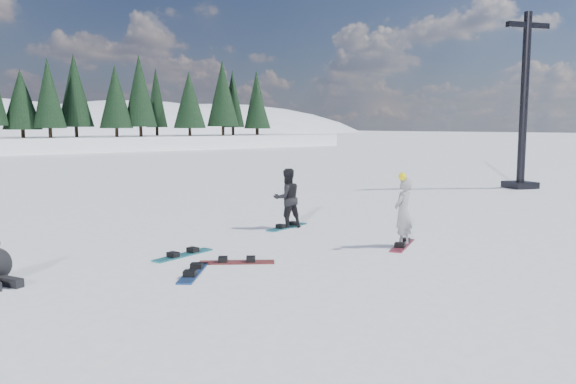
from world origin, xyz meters
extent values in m
plane|color=white|center=(0.00, 0.00, 0.00)|extent=(420.00, 420.00, 0.00)
ellipsoid|color=white|center=(110.00, 185.00, -13.86)|extent=(156.00, 120.00, 50.40)
ellipsoid|color=white|center=(60.00, 150.00, -12.38)|extent=(117.00, 90.00, 45.00)
cone|color=black|center=(4.96, 55.00, 5.25)|extent=(3.20, 3.20, 7.50)
cone|color=black|center=(8.26, 55.00, 5.25)|extent=(3.20, 3.20, 7.50)
cone|color=black|center=(11.57, 55.00, 5.25)|extent=(3.20, 3.20, 7.50)
cone|color=black|center=(14.87, 55.00, 5.25)|extent=(3.20, 3.20, 7.50)
cone|color=black|center=(18.17, 55.00, 5.25)|extent=(3.20, 3.20, 7.50)
cone|color=black|center=(21.48, 55.00, 5.25)|extent=(3.20, 3.20, 7.50)
cone|color=black|center=(24.78, 55.00, 5.25)|extent=(3.20, 3.20, 7.50)
cone|color=black|center=(28.09, 55.00, 5.25)|extent=(3.20, 3.20, 7.50)
cone|color=black|center=(31.39, 55.00, 5.25)|extent=(3.20, 3.20, 7.50)
cone|color=black|center=(34.70, 55.00, 5.25)|extent=(3.20, 3.20, 7.50)
cone|color=black|center=(38.00, 55.00, 5.25)|extent=(3.20, 3.20, 7.50)
cylinder|color=black|center=(14.01, 3.98, 3.78)|extent=(0.34, 0.34, 7.56)
cube|color=black|center=(14.01, 3.98, 6.99)|extent=(2.02, 0.98, 0.24)
cube|color=black|center=(14.01, 3.98, 0.14)|extent=(1.47, 1.47, 0.28)
imported|color=#949398|center=(0.57, -0.58, 0.78)|extent=(0.65, 0.51, 1.57)
sphere|color=yellow|center=(0.37, -0.70, 1.62)|extent=(0.18, 0.18, 0.18)
imported|color=black|center=(-0.03, 2.90, 0.80)|extent=(0.89, 0.76, 1.60)
cube|color=black|center=(-7.21, 1.53, 0.08)|extent=(0.35, 0.55, 0.15)
cube|color=maroon|center=(0.57, -0.58, 0.01)|extent=(1.45, 0.96, 0.03)
cube|color=teal|center=(-0.03, 2.90, 0.01)|extent=(1.52, 0.65, 0.03)
cube|color=maroon|center=(-3.27, 0.45, 0.01)|extent=(1.38, 1.11, 0.03)
cube|color=teal|center=(-3.81, 1.70, 0.01)|extent=(1.52, 0.65, 0.03)
cube|color=navy|center=(-4.36, 0.29, 0.01)|extent=(1.22, 1.30, 0.03)
camera|label=1|loc=(-9.36, -8.76, 2.74)|focal=35.00mm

